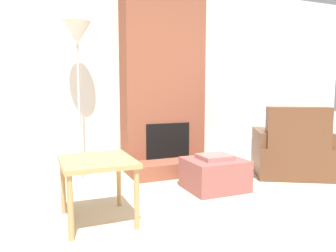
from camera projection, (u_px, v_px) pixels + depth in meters
ground_plane at (294, 248)px, 2.33m from camera, size 24.00×24.00×0.00m
wall_back at (157, 76)px, 4.68m from camera, size 6.99×0.06×2.60m
fireplace at (164, 83)px, 4.47m from camera, size 1.12×0.77×2.60m
ottoman at (215, 173)px, 3.67m from camera, size 0.63×0.56×0.40m
armchair at (292, 154)px, 4.23m from camera, size 1.18×1.15×0.91m
side_table at (97, 167)px, 2.76m from camera, size 0.59×0.66×0.54m
floor_lamp_left at (77, 44)px, 3.84m from camera, size 0.33×0.33×1.91m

